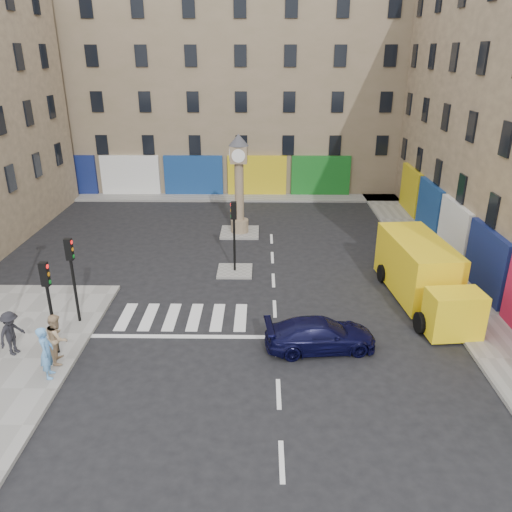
{
  "coord_description": "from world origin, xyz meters",
  "views": [
    {
      "loc": [
        -0.59,
        -15.8,
        10.74
      ],
      "look_at": [
        -0.86,
        5.38,
        2.0
      ],
      "focal_mm": 35.0,
      "sensor_mm": 36.0,
      "label": 1
    }
  ],
  "objects_px": {
    "clock_pillar": "(239,178)",
    "yellow_van": "(423,274)",
    "pedestrian_tan": "(57,338)",
    "navy_sedan": "(320,335)",
    "pedestrian_blue": "(46,352)",
    "traffic_light_island": "(234,225)",
    "traffic_light_left_far": "(72,267)",
    "traffic_light_left_near": "(48,294)",
    "pedestrian_dark": "(11,333)"
  },
  "relations": [
    {
      "from": "traffic_light_left_near",
      "to": "clock_pillar",
      "type": "distance_m",
      "value": 15.19
    },
    {
      "from": "pedestrian_dark",
      "to": "yellow_van",
      "type": "bearing_deg",
      "value": -56.23
    },
    {
      "from": "navy_sedan",
      "to": "pedestrian_blue",
      "type": "bearing_deg",
      "value": 95.58
    },
    {
      "from": "clock_pillar",
      "to": "navy_sedan",
      "type": "relative_size",
      "value": 1.43
    },
    {
      "from": "traffic_light_left_near",
      "to": "traffic_light_left_far",
      "type": "xyz_separation_m",
      "value": [
        0.0,
        2.4,
        0.0
      ]
    },
    {
      "from": "navy_sedan",
      "to": "pedestrian_dark",
      "type": "distance_m",
      "value": 11.6
    },
    {
      "from": "traffic_light_left_near",
      "to": "pedestrian_tan",
      "type": "bearing_deg",
      "value": -59.71
    },
    {
      "from": "navy_sedan",
      "to": "traffic_light_left_near",
      "type": "bearing_deg",
      "value": 86.85
    },
    {
      "from": "clock_pillar",
      "to": "pedestrian_dark",
      "type": "distance_m",
      "value": 16.17
    },
    {
      "from": "traffic_light_left_far",
      "to": "pedestrian_dark",
      "type": "height_order",
      "value": "traffic_light_left_far"
    },
    {
      "from": "traffic_light_left_far",
      "to": "pedestrian_tan",
      "type": "bearing_deg",
      "value": -84.12
    },
    {
      "from": "navy_sedan",
      "to": "pedestrian_dark",
      "type": "bearing_deg",
      "value": 86.84
    },
    {
      "from": "traffic_light_left_near",
      "to": "pedestrian_blue",
      "type": "height_order",
      "value": "traffic_light_left_near"
    },
    {
      "from": "traffic_light_island",
      "to": "clock_pillar",
      "type": "relative_size",
      "value": 0.61
    },
    {
      "from": "pedestrian_blue",
      "to": "pedestrian_dark",
      "type": "height_order",
      "value": "pedestrian_blue"
    },
    {
      "from": "yellow_van",
      "to": "clock_pillar",
      "type": "bearing_deg",
      "value": 128.73
    },
    {
      "from": "traffic_light_island",
      "to": "pedestrian_tan",
      "type": "xyz_separation_m",
      "value": [
        -6.0,
        -8.31,
        -1.49
      ]
    },
    {
      "from": "clock_pillar",
      "to": "pedestrian_blue",
      "type": "bearing_deg",
      "value": -111.43
    },
    {
      "from": "traffic_light_left_far",
      "to": "yellow_van",
      "type": "relative_size",
      "value": 0.49
    },
    {
      "from": "traffic_light_left_near",
      "to": "traffic_light_island",
      "type": "bearing_deg",
      "value": 51.07
    },
    {
      "from": "traffic_light_left_far",
      "to": "traffic_light_island",
      "type": "distance_m",
      "value": 8.3
    },
    {
      "from": "pedestrian_tan",
      "to": "pedestrian_dark",
      "type": "relative_size",
      "value": 1.08
    },
    {
      "from": "pedestrian_dark",
      "to": "clock_pillar",
      "type": "bearing_deg",
      "value": -12.19
    },
    {
      "from": "pedestrian_blue",
      "to": "traffic_light_left_far",
      "type": "bearing_deg",
      "value": -8.54
    },
    {
      "from": "navy_sedan",
      "to": "clock_pillar",
      "type": "bearing_deg",
      "value": 8.94
    },
    {
      "from": "pedestrian_tan",
      "to": "traffic_light_left_far",
      "type": "bearing_deg",
      "value": -8.5
    },
    {
      "from": "traffic_light_left_near",
      "to": "yellow_van",
      "type": "xyz_separation_m",
      "value": [
        15.05,
        4.79,
        -1.29
      ]
    },
    {
      "from": "traffic_light_island",
      "to": "traffic_light_left_near",
      "type": "bearing_deg",
      "value": -128.93
    },
    {
      "from": "navy_sedan",
      "to": "pedestrian_blue",
      "type": "relative_size",
      "value": 2.19
    },
    {
      "from": "traffic_light_island",
      "to": "clock_pillar",
      "type": "distance_m",
      "value": 6.07
    },
    {
      "from": "traffic_light_left_near",
      "to": "traffic_light_island",
      "type": "xyz_separation_m",
      "value": [
        6.3,
        7.8,
        -0.03
      ]
    },
    {
      "from": "traffic_light_island",
      "to": "pedestrian_dark",
      "type": "height_order",
      "value": "traffic_light_island"
    },
    {
      "from": "traffic_light_left_near",
      "to": "pedestrian_dark",
      "type": "distance_m",
      "value": 2.25
    },
    {
      "from": "traffic_light_left_far",
      "to": "traffic_light_island",
      "type": "height_order",
      "value": "traffic_light_left_far"
    },
    {
      "from": "pedestrian_tan",
      "to": "navy_sedan",
      "type": "bearing_deg",
      "value": -97.74
    },
    {
      "from": "clock_pillar",
      "to": "navy_sedan",
      "type": "bearing_deg",
      "value": -74.4
    },
    {
      "from": "traffic_light_left_far",
      "to": "yellow_van",
      "type": "height_order",
      "value": "traffic_light_left_far"
    },
    {
      "from": "clock_pillar",
      "to": "pedestrian_dark",
      "type": "bearing_deg",
      "value": -119.6
    },
    {
      "from": "traffic_light_left_far",
      "to": "yellow_van",
      "type": "distance_m",
      "value": 15.29
    },
    {
      "from": "clock_pillar",
      "to": "yellow_van",
      "type": "distance_m",
      "value": 12.75
    },
    {
      "from": "clock_pillar",
      "to": "yellow_van",
      "type": "xyz_separation_m",
      "value": [
        8.75,
        -9.01,
        -2.22
      ]
    },
    {
      "from": "traffic_light_island",
      "to": "pedestrian_dark",
      "type": "distance_m",
      "value": 11.27
    },
    {
      "from": "traffic_light_left_near",
      "to": "traffic_light_island",
      "type": "relative_size",
      "value": 1.0
    },
    {
      "from": "yellow_van",
      "to": "pedestrian_tan",
      "type": "relative_size",
      "value": 3.98
    },
    {
      "from": "clock_pillar",
      "to": "navy_sedan",
      "type": "xyz_separation_m",
      "value": [
        3.68,
        -13.18,
        -2.93
      ]
    },
    {
      "from": "traffic_light_left_near",
      "to": "traffic_light_island",
      "type": "height_order",
      "value": "traffic_light_left_near"
    },
    {
      "from": "pedestrian_dark",
      "to": "traffic_light_left_near",
      "type": "bearing_deg",
      "value": -69.18
    },
    {
      "from": "traffic_light_left_near",
      "to": "pedestrian_blue",
      "type": "xyz_separation_m",
      "value": [
        0.3,
        -1.49,
        -1.5
      ]
    },
    {
      "from": "pedestrian_blue",
      "to": "yellow_van",
      "type": "bearing_deg",
      "value": -79.9
    },
    {
      "from": "pedestrian_tan",
      "to": "traffic_light_island",
      "type": "bearing_deg",
      "value": -50.2
    }
  ]
}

